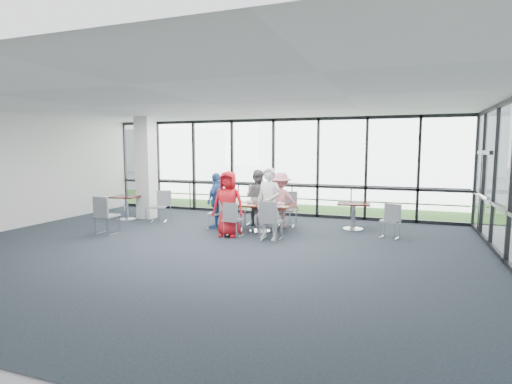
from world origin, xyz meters
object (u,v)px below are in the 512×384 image
(chair_main_nl, at_px, (233,220))
(chair_main_fl, at_px, (254,210))
(main_table, at_px, (260,209))
(chair_main_end, at_px, (216,213))
(diner_near_left, at_px, (228,204))
(diner_near_right, at_px, (269,204))
(side_table_right, at_px, (354,207))
(diner_far_right, at_px, (281,200))
(diner_far_left, at_px, (258,198))
(chair_spare_la, at_px, (107,216))
(chair_spare_r, at_px, (390,221))
(chair_spare_lb, at_px, (158,207))
(chair_main_fr, at_px, (286,210))
(side_table_left, at_px, (126,200))
(chair_main_nr, at_px, (271,221))
(structural_column, at_px, (146,168))
(diner_end, at_px, (217,201))

(chair_main_nl, xyz_separation_m, chair_main_fl, (-0.05, 1.71, -0.00))
(main_table, height_order, chair_main_end, chair_main_end)
(diner_near_left, height_order, diner_near_right, diner_near_right)
(side_table_right, xyz_separation_m, diner_far_right, (-1.95, -0.43, 0.15))
(diner_far_left, height_order, chair_spare_la, diner_far_left)
(chair_main_fl, xyz_separation_m, chair_spare_r, (3.77, -0.48, -0.00))
(diner_near_right, relative_size, chair_spare_lb, 1.92)
(diner_near_left, bearing_deg, chair_spare_r, 12.47)
(main_table, height_order, chair_main_fr, chair_main_fr)
(side_table_right, height_order, chair_main_fl, chair_main_fl)
(diner_near_right, xyz_separation_m, chair_main_fr, (-0.05, 1.68, -0.40))
(diner_near_left, height_order, chair_spare_la, diner_near_left)
(diner_near_left, relative_size, diner_near_right, 0.94)
(side_table_left, height_order, chair_main_nl, chair_main_nl)
(diner_near_right, height_order, chair_spare_la, diner_near_right)
(chair_main_nr, relative_size, chair_spare_r, 1.10)
(chair_main_fr, xyz_separation_m, chair_spare_r, (2.82, -0.50, -0.05))
(chair_spare_r, bearing_deg, chair_main_fr, -173.29)
(chair_main_end, bearing_deg, diner_far_right, 102.36)
(chair_spare_la, bearing_deg, structural_column, 101.85)
(main_table, relative_size, side_table_left, 1.95)
(side_table_left, relative_size, chair_main_end, 1.08)
(side_table_left, height_order, chair_spare_r, chair_spare_r)
(side_table_right, height_order, chair_main_fr, chair_main_fr)
(diner_far_right, bearing_deg, chair_spare_lb, -0.45)
(diner_far_right, height_order, chair_main_fl, diner_far_right)
(chair_main_nl, distance_m, chair_main_end, 1.21)
(diner_far_left, bearing_deg, chair_spare_r, -173.43)
(chair_spare_lb, bearing_deg, chair_main_nl, 134.02)
(diner_end, distance_m, chair_main_end, 0.36)
(side_table_right, distance_m, chair_main_nl, 3.39)
(diner_near_left, bearing_deg, side_table_right, 29.35)
(chair_main_nr, distance_m, chair_main_end, 2.08)
(chair_main_fl, bearing_deg, chair_main_nr, 113.72)
(diner_far_left, height_order, chair_spare_lb, diner_far_left)
(main_table, bearing_deg, chair_spare_r, 7.26)
(chair_spare_la, relative_size, chair_spare_lb, 1.06)
(diner_near_left, xyz_separation_m, diner_far_left, (0.19, 1.64, -0.02))
(side_table_left, xyz_separation_m, chair_main_end, (3.22, -0.26, -0.20))
(chair_main_nr, bearing_deg, diner_end, 152.11)
(diner_end, bearing_deg, diner_far_left, 138.37)
(chair_main_nl, height_order, chair_spare_la, chair_spare_la)
(diner_far_right, relative_size, chair_spare_la, 1.59)
(side_table_left, bearing_deg, main_table, -2.97)
(structural_column, height_order, chair_main_end, structural_column)
(side_table_right, height_order, chair_spare_r, chair_spare_r)
(structural_column, distance_m, chair_main_nr, 5.12)
(diner_far_right, height_order, chair_spare_r, diner_far_right)
(chair_main_fr, bearing_deg, chair_spare_la, 21.78)
(diner_near_left, bearing_deg, structural_column, 151.46)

